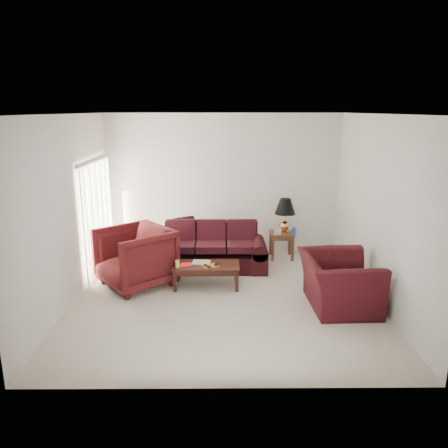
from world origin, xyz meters
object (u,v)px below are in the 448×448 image
(sofa, at_px, (211,247))
(armchair_left, at_px, (135,257))
(coffee_table, at_px, (206,275))
(armchair_right, at_px, (338,282))
(end_table, at_px, (281,245))
(floor_lamp, at_px, (129,224))

(sofa, xyz_separation_m, armchair_left, (-1.33, -0.84, 0.09))
(coffee_table, bearing_deg, armchair_right, -46.49)
(end_table, relative_size, armchair_right, 0.43)
(sofa, bearing_deg, end_table, 27.14)
(end_table, height_order, floor_lamp, floor_lamp)
(end_table, bearing_deg, sofa, -156.23)
(sofa, xyz_separation_m, floor_lamp, (-1.74, 0.72, 0.28))
(armchair_right, distance_m, coffee_table, 2.30)
(sofa, bearing_deg, armchair_right, -36.73)
(sofa, distance_m, coffee_table, 0.92)
(armchair_left, height_order, armchair_right, armchair_left)
(armchair_left, height_order, coffee_table, armchair_left)
(end_table, relative_size, armchair_left, 0.47)
(end_table, distance_m, floor_lamp, 3.25)
(end_table, bearing_deg, armchair_right, -76.30)
(sofa, bearing_deg, coffee_table, -91.10)
(floor_lamp, relative_size, armchair_left, 1.24)
(sofa, height_order, floor_lamp, floor_lamp)
(coffee_table, bearing_deg, end_table, 20.03)
(end_table, height_order, coffee_table, end_table)
(sofa, height_order, end_table, sofa)
(floor_lamp, height_order, armchair_left, floor_lamp)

